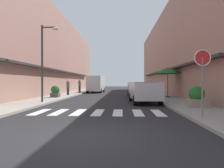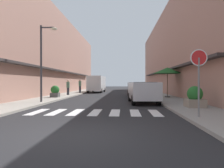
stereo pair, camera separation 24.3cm
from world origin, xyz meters
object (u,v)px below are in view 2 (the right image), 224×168
parked_car_near (143,90)px  parked_car_mid (137,88)px  planter_midblock (55,91)px  pedestrian_walking_near (68,87)px  planter_corner (195,98)px  street_lamp (44,55)px  pedestrian_walking_far (80,86)px  delivery_van (97,83)px  cafe_umbrella (167,71)px  round_street_sign (199,65)px

parked_car_near → parked_car_mid: bearing=90.0°
planter_midblock → pedestrian_walking_near: size_ratio=0.66×
parked_car_near → planter_corner: size_ratio=4.02×
street_lamp → pedestrian_walking_far: size_ratio=2.99×
delivery_van → pedestrian_walking_far: delivery_van is taller
street_lamp → planter_corner: street_lamp is taller
cafe_umbrella → pedestrian_walking_near: (-9.89, 2.65, -1.57)m
round_street_sign → planter_corner: round_street_sign is taller
planter_corner → planter_midblock: planter_corner is taller
parked_car_mid → planter_corner: size_ratio=3.65×
parked_car_mid → pedestrian_walking_near: pedestrian_walking_near is taller
pedestrian_walking_near → street_lamp: bearing=85.2°
round_street_sign → street_lamp: 10.17m
round_street_sign → cafe_umbrella: cafe_umbrella is taller
street_lamp → delivery_van: bearing=84.4°
parked_car_mid → pedestrian_walking_near: (-7.27, 0.46, 0.03)m
round_street_sign → street_lamp: bearing=145.6°
round_street_sign → planter_corner: bearing=73.6°
cafe_umbrella → parked_car_near: bearing=-120.5°
planter_midblock → parked_car_mid: bearing=20.9°
planter_corner → pedestrian_walking_near: size_ratio=0.71×
parked_car_near → cafe_umbrella: size_ratio=1.69×
planter_corner → parked_car_near: bearing=128.6°
parked_car_mid → delivery_van: bearing=121.9°
planter_corner → planter_midblock: (-10.04, 6.91, 0.01)m
round_street_sign → pedestrian_walking_near: round_street_sign is taller
parked_car_mid → pedestrian_walking_far: (-6.97, 5.03, 0.12)m
parked_car_mid → delivery_van: 9.92m
round_street_sign → pedestrian_walking_far: (-8.51, 18.07, -1.07)m
parked_car_near → parked_car_mid: size_ratio=1.10×
pedestrian_walking_far → street_lamp: bearing=-115.2°
planter_corner → parked_car_mid: bearing=104.3°
pedestrian_walking_near → planter_midblock: bearing=77.1°
round_street_sign → delivery_van: bearing=107.6°
parked_car_near → planter_midblock: parked_car_near is taller
round_street_sign → planter_midblock: 13.70m
cafe_umbrella → pedestrian_walking_near: bearing=165.0°
parked_car_mid → pedestrian_walking_far: bearing=144.1°
parked_car_mid → planter_midblock: parked_car_mid is taller
parked_car_near → delivery_van: (-5.24, 15.06, 0.48)m
planter_midblock → pedestrian_walking_near: (0.27, 3.34, 0.31)m
delivery_van → pedestrian_walking_near: bearing=-104.3°
planter_corner → delivery_van: bearing=113.0°
pedestrian_walking_far → parked_car_near: bearing=-85.2°
parked_car_mid → pedestrian_walking_far: 8.59m
cafe_umbrella → pedestrian_walking_far: 12.10m
pedestrian_walking_far → delivery_van: bearing=36.9°
parked_car_near → planter_midblock: (-7.54, 3.77, -0.28)m
delivery_van → planter_midblock: 11.54m
parked_car_near → street_lamp: bearing=-174.2°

